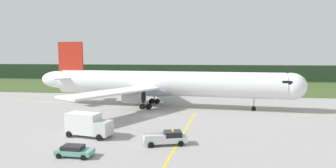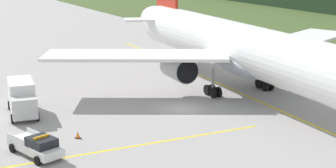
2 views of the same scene
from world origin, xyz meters
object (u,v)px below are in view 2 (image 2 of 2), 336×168
object	(u,v)px
ops_pickup_truck	(37,146)
apron_cone	(78,135)
airliner	(255,53)
catering_truck	(22,97)

from	to	relation	value
ops_pickup_truck	apron_cone	distance (m)	5.00
ops_pickup_truck	apron_cone	bearing A→B (deg)	118.16
airliner	catering_truck	bearing A→B (deg)	-106.50
airliner	ops_pickup_truck	distance (m)	26.81
ops_pickup_truck	apron_cone	xyz separation A→B (m)	(-2.34, 4.38, -0.59)
airliner	ops_pickup_truck	size ratio (longest dim) A/B	10.29
airliner	catering_truck	distance (m)	25.31
ops_pickup_truck	airliner	bearing A→B (deg)	100.06
airliner	catering_truck	world-z (taller)	airliner
catering_truck	ops_pickup_truck	bearing A→B (deg)	-9.74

